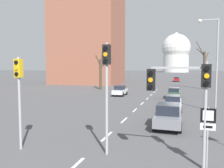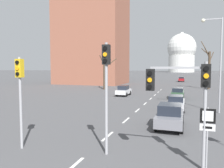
{
  "view_description": "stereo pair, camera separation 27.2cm",
  "coord_description": "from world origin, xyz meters",
  "px_view_note": "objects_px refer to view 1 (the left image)",
  "views": [
    {
      "loc": [
        4.31,
        -3.88,
        4.28
      ],
      "look_at": [
        0.98,
        6.86,
        3.47
      ],
      "focal_mm": 35.0,
      "sensor_mm": 36.0,
      "label": 1
    },
    {
      "loc": [
        4.57,
        -3.79,
        4.28
      ],
      "look_at": [
        0.98,
        6.86,
        3.47
      ],
      "focal_mm": 35.0,
      "sensor_mm": 36.0,
      "label": 2
    }
  ],
  "objects_px": {
    "sedan_far_right": "(120,91)",
    "sedan_near_right": "(176,79)",
    "traffic_signal_centre_tall": "(107,78)",
    "street_lamp_right": "(214,56)",
    "sedan_far_left": "(173,102)",
    "route_sign_post": "(208,127)",
    "sedan_near_left": "(168,115)",
    "traffic_signal_near_left": "(19,85)",
    "sedan_mid_centre": "(174,93)",
    "traffic_signal_near_right": "(185,88)"
  },
  "relations": [
    {
      "from": "route_sign_post",
      "to": "sedan_near_left",
      "type": "distance_m",
      "value": 6.75
    },
    {
      "from": "traffic_signal_near_right",
      "to": "sedan_near_right",
      "type": "relative_size",
      "value": 1.16
    },
    {
      "from": "traffic_signal_near_right",
      "to": "sedan_far_right",
      "type": "height_order",
      "value": "traffic_signal_near_right"
    },
    {
      "from": "street_lamp_right",
      "to": "sedan_far_right",
      "type": "xyz_separation_m",
      "value": [
        -11.98,
        9.8,
        -4.65
      ]
    },
    {
      "from": "sedan_near_right",
      "to": "sedan_far_left",
      "type": "height_order",
      "value": "sedan_near_right"
    },
    {
      "from": "sedan_mid_centre",
      "to": "traffic_signal_near_right",
      "type": "bearing_deg",
      "value": -87.56
    },
    {
      "from": "traffic_signal_near_left",
      "to": "traffic_signal_centre_tall",
      "type": "height_order",
      "value": "traffic_signal_centre_tall"
    },
    {
      "from": "route_sign_post",
      "to": "sedan_far_left",
      "type": "xyz_separation_m",
      "value": [
        -1.75,
        13.52,
        -1.06
      ]
    },
    {
      "from": "traffic_signal_centre_tall",
      "to": "sedan_near_left",
      "type": "bearing_deg",
      "value": 66.2
    },
    {
      "from": "traffic_signal_near_right",
      "to": "sedan_far_left",
      "type": "height_order",
      "value": "traffic_signal_near_right"
    },
    {
      "from": "sedan_far_left",
      "to": "sedan_far_right",
      "type": "distance_m",
      "value": 12.73
    },
    {
      "from": "traffic_signal_centre_tall",
      "to": "street_lamp_right",
      "type": "height_order",
      "value": "street_lamp_right"
    },
    {
      "from": "street_lamp_right",
      "to": "sedan_near_right",
      "type": "xyz_separation_m",
      "value": [
        -4.04,
        50.47,
        -4.63
      ]
    },
    {
      "from": "traffic_signal_near_left",
      "to": "sedan_near_right",
      "type": "relative_size",
      "value": 1.24
    },
    {
      "from": "route_sign_post",
      "to": "sedan_far_left",
      "type": "height_order",
      "value": "route_sign_post"
    },
    {
      "from": "traffic_signal_near_left",
      "to": "sedan_mid_centre",
      "type": "relative_size",
      "value": 1.18
    },
    {
      "from": "sedan_near_right",
      "to": "sedan_near_left",
      "type": "bearing_deg",
      "value": -89.8
    },
    {
      "from": "sedan_far_left",
      "to": "sedan_far_right",
      "type": "height_order",
      "value": "sedan_far_right"
    },
    {
      "from": "traffic_signal_near_right",
      "to": "route_sign_post",
      "type": "xyz_separation_m",
      "value": [
        0.93,
        -0.02,
        -1.63
      ]
    },
    {
      "from": "sedan_near_left",
      "to": "traffic_signal_near_left",
      "type": "bearing_deg",
      "value": -137.14
    },
    {
      "from": "sedan_far_right",
      "to": "sedan_mid_centre",
      "type": "bearing_deg",
      "value": -3.61
    },
    {
      "from": "route_sign_post",
      "to": "sedan_near_left",
      "type": "bearing_deg",
      "value": 106.54
    },
    {
      "from": "traffic_signal_near_right",
      "to": "traffic_signal_centre_tall",
      "type": "height_order",
      "value": "traffic_signal_centre_tall"
    },
    {
      "from": "sedan_near_left",
      "to": "sedan_near_right",
      "type": "relative_size",
      "value": 1.08
    },
    {
      "from": "route_sign_post",
      "to": "sedan_far_right",
      "type": "bearing_deg",
      "value": 113.43
    },
    {
      "from": "traffic_signal_centre_tall",
      "to": "sedan_near_left",
      "type": "relative_size",
      "value": 1.31
    },
    {
      "from": "street_lamp_right",
      "to": "traffic_signal_near_left",
      "type": "bearing_deg",
      "value": -128.98
    },
    {
      "from": "street_lamp_right",
      "to": "sedan_far_right",
      "type": "relative_size",
      "value": 2.32
    },
    {
      "from": "traffic_signal_near_right",
      "to": "sedan_near_left",
      "type": "bearing_deg",
      "value": 98.65
    },
    {
      "from": "route_sign_post",
      "to": "sedan_far_right",
      "type": "relative_size",
      "value": 0.69
    },
    {
      "from": "sedan_far_right",
      "to": "sedan_near_right",
      "type": "bearing_deg",
      "value": 78.95
    },
    {
      "from": "traffic_signal_near_right",
      "to": "street_lamp_right",
      "type": "relative_size",
      "value": 0.5
    },
    {
      "from": "traffic_signal_centre_tall",
      "to": "sedan_far_right",
      "type": "distance_m",
      "value": 23.67
    },
    {
      "from": "sedan_near_left",
      "to": "sedan_mid_centre",
      "type": "distance_m",
      "value": 16.27
    },
    {
      "from": "traffic_signal_near_left",
      "to": "sedan_far_right",
      "type": "bearing_deg",
      "value": 92.17
    },
    {
      "from": "traffic_signal_centre_tall",
      "to": "sedan_far_right",
      "type": "relative_size",
      "value": 1.42
    },
    {
      "from": "traffic_signal_centre_tall",
      "to": "route_sign_post",
      "type": "distance_m",
      "value": 5.0
    },
    {
      "from": "traffic_signal_centre_tall",
      "to": "sedan_mid_centre",
      "type": "distance_m",
      "value": 22.68
    },
    {
      "from": "traffic_signal_centre_tall",
      "to": "sedan_far_left",
      "type": "height_order",
      "value": "traffic_signal_centre_tall"
    },
    {
      "from": "route_sign_post",
      "to": "sedan_near_left",
      "type": "relative_size",
      "value": 0.63
    },
    {
      "from": "traffic_signal_near_right",
      "to": "traffic_signal_near_left",
      "type": "xyz_separation_m",
      "value": [
        -8.23,
        -0.36,
        -0.06
      ]
    },
    {
      "from": "street_lamp_right",
      "to": "sedan_far_left",
      "type": "relative_size",
      "value": 2.0
    },
    {
      "from": "sedan_near_left",
      "to": "sedan_far_right",
      "type": "height_order",
      "value": "sedan_near_left"
    },
    {
      "from": "traffic_signal_centre_tall",
      "to": "street_lamp_right",
      "type": "bearing_deg",
      "value": 63.46
    },
    {
      "from": "sedan_far_left",
      "to": "sedan_far_right",
      "type": "bearing_deg",
      "value": 130.64
    },
    {
      "from": "route_sign_post",
      "to": "street_lamp_right",
      "type": "relative_size",
      "value": 0.3
    },
    {
      "from": "sedan_far_left",
      "to": "route_sign_post",
      "type": "bearing_deg",
      "value": -82.61
    },
    {
      "from": "sedan_near_right",
      "to": "sedan_mid_centre",
      "type": "relative_size",
      "value": 0.95
    },
    {
      "from": "street_lamp_right",
      "to": "sedan_mid_centre",
      "type": "distance_m",
      "value": 11.08
    },
    {
      "from": "route_sign_post",
      "to": "sedan_far_left",
      "type": "bearing_deg",
      "value": 97.39
    }
  ]
}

